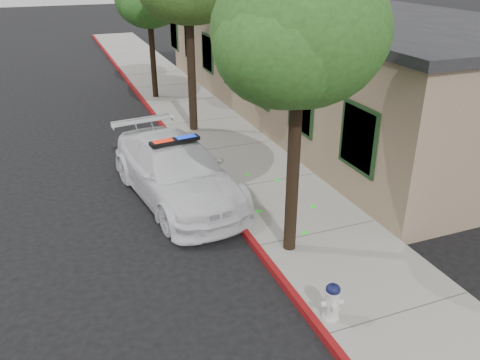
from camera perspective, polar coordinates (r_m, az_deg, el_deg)
name	(u,v)px	position (r m, az deg, el deg)	size (l,w,h in m)	color
ground	(255,252)	(11.12, 1.71, -8.37)	(120.00, 120.00, 0.00)	black
sidewalk	(265,184)	(14.04, 2.94, -0.50)	(3.20, 60.00, 0.15)	gray
red_curb	(214,193)	(13.53, -3.02, -1.50)	(0.14, 60.00, 0.16)	maroon
clapboard_building	(320,60)	(20.75, 9.31, 13.62)	(7.30, 20.89, 4.24)	#9B7E65
police_car	(177,171)	(13.21, -7.39, 1.07)	(2.96, 5.75, 1.71)	white
fire_hydrant	(332,301)	(9.05, 10.66, -13.67)	(0.43, 0.37, 0.74)	silver
street_tree_near	(300,39)	(9.41, 7.03, 15.95)	(3.50, 3.30, 6.05)	black
street_tree_far	(150,2)	(22.18, -10.44, 19.70)	(2.89, 2.96, 5.39)	black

